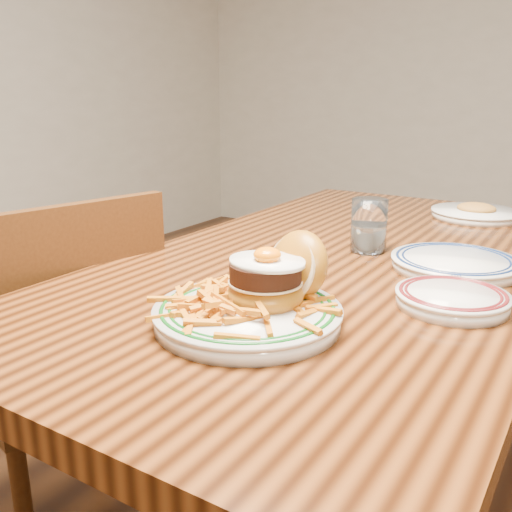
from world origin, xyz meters
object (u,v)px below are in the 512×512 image
Objects in this scene: main_plate at (256,299)px; side_plate at (452,298)px; table at (344,293)px; chair_left at (66,366)px.

side_plate is (0.25, 0.23, -0.02)m from main_plate.
table is at bearing 166.16° from side_plate.
side_plate is (0.28, -0.19, 0.10)m from table.
table is at bearing 44.79° from chair_left.
main_plate is at bearing 5.17° from chair_left.
table is 1.81× the size of chair_left.
main_plate is 0.34m from side_plate.
chair_left is 0.90m from side_plate.
chair_left is 0.67m from main_plate.
main_plate reaches higher than table.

